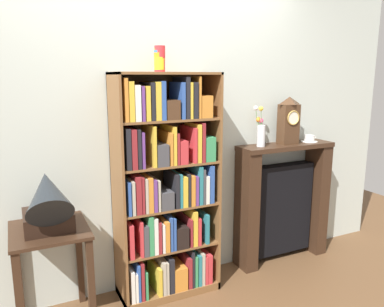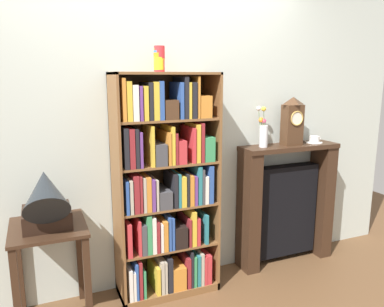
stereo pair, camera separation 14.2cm
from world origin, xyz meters
TOP-DOWN VIEW (x-y plane):
  - ground_plane at (0.00, 0.00)m, footprint 7.46×6.40m
  - wall_back at (0.15, 0.33)m, footprint 4.46×0.08m
  - bookshelf at (-0.01, 0.10)m, footprint 0.77×0.35m
  - cup_stack at (-0.03, 0.14)m, footprint 0.08×0.08m
  - side_table_left at (-0.86, 0.03)m, footprint 0.49×0.52m
  - gramophone at (-0.86, -0.05)m, footprint 0.30×0.48m
  - fireplace_mantel at (1.17, 0.18)m, footprint 0.92×0.26m
  - mantel_clock at (1.19, 0.16)m, footprint 0.17×0.12m
  - flower_vase at (0.90, 0.17)m, footprint 0.08×0.12m
  - teacup_with_saucer at (1.44, 0.16)m, footprint 0.15×0.15m

SIDE VIEW (x-z plane):
  - ground_plane at x=0.00m, z-range -0.02..0.00m
  - side_table_left at x=-0.86m, z-range 0.17..0.89m
  - fireplace_mantel at x=1.17m, z-range -0.01..1.09m
  - bookshelf at x=-0.01m, z-range -0.04..1.69m
  - gramophone at x=-0.86m, z-range 0.68..1.17m
  - teacup_with_saucer at x=1.44m, z-range 1.10..1.16m
  - flower_vase at x=0.90m, z-range 1.06..1.41m
  - wall_back at x=0.15m, z-range 0.00..2.60m
  - mantel_clock at x=1.19m, z-range 1.10..1.52m
  - cup_stack at x=-0.03m, z-range 1.72..1.91m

